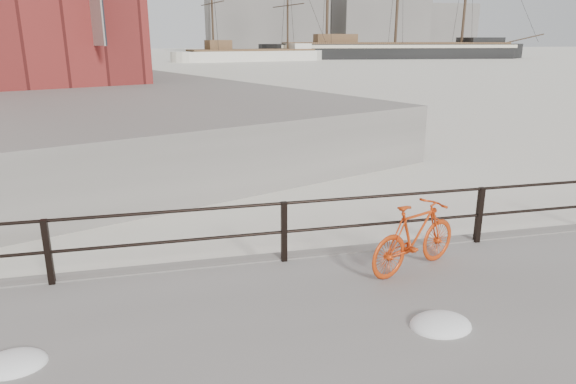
{
  "coord_description": "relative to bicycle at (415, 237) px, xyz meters",
  "views": [
    {
      "loc": [
        -8.71,
        -7.6,
        3.81
      ],
      "look_at": [
        -6.54,
        1.5,
        1.0
      ],
      "focal_mm": 32.0,
      "sensor_mm": 36.0,
      "label": 1
    }
  ],
  "objects": [
    {
      "name": "schooner_left",
      "position": [
        -25.65,
        74.56,
        -0.9
      ],
      "size": [
        27.48,
        22.12,
        18.99
      ],
      "primitive_type": null,
      "rotation": [
        0.0,
        0.0,
        0.51
      ],
      "color": "silver",
      "rests_on": "ground"
    },
    {
      "name": "bicycle",
      "position": [
        0.0,
        0.0,
        0.0
      ],
      "size": [
        1.78,
        0.96,
        1.1
      ],
      "primitive_type": "imported",
      "rotation": [
        0.0,
        0.0,
        0.4
      ],
      "color": "#C7390D",
      "rests_on": "promenade"
    },
    {
      "name": "barque_black",
      "position": [
        40.25,
        88.37,
        -0.9
      ],
      "size": [
        60.78,
        25.43,
        33.49
      ],
      "primitive_type": null,
      "rotation": [
        0.0,
        0.0,
        -0.11
      ],
      "color": "black",
      "rests_on": "ground"
    },
    {
      "name": "industrial_east",
      "position": [
        83.12,
        150.93,
        6.1
      ],
      "size": [
        20.0,
        16.0,
        14.0
      ],
      "primitive_type": "cube",
      "color": "gray",
      "rests_on": "ground"
    },
    {
      "name": "industrial_mid",
      "position": [
        60.12,
        145.93,
        11.1
      ],
      "size": [
        26.0,
        20.0,
        24.0
      ],
      "primitive_type": "cube",
      "color": "gray",
      "rests_on": "ground"
    },
    {
      "name": "schooner_mid",
      "position": [
        11.53,
        83.67,
        -0.9
      ],
      "size": [
        31.79,
        18.32,
        21.4
      ],
      "primitive_type": null,
      "rotation": [
        0.0,
        0.0,
        0.2
      ],
      "color": "silver",
      "rests_on": "ground"
    },
    {
      "name": "industrial_west",
      "position": [
        25.12,
        140.93,
        8.1
      ],
      "size": [
        32.0,
        18.0,
        18.0
      ],
      "primitive_type": "cube",
      "color": "gray",
      "rests_on": "ground"
    }
  ]
}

